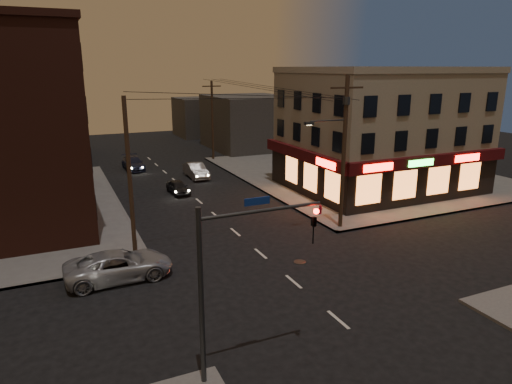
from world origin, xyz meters
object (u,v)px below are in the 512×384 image
suv_cross (119,265)px  sedan_far (133,163)px  fire_hydrant (320,209)px  sedan_near (178,187)px  sedan_mid (196,170)px

suv_cross → sedan_far: size_ratio=1.13×
suv_cross → fire_hydrant: (15.04, 4.66, -0.22)m
sedan_near → sedan_far: sedan_far is taller
sedan_near → fire_hydrant: sedan_near is taller
sedan_mid → sedan_far: sedan_mid is taller
suv_cross → fire_hydrant: 15.75m
suv_cross → sedan_near: suv_cross is taller
sedan_near → sedan_far: 11.75m
suv_cross → sedan_mid: size_ratio=1.21×
suv_cross → sedan_near: bearing=-26.5°
sedan_far → fire_hydrant: sedan_far is taller
sedan_mid → suv_cross: bearing=-117.3°
sedan_mid → sedan_near: bearing=-121.8°
suv_cross → sedan_far: 27.06m
sedan_near → sedan_mid: bearing=55.3°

